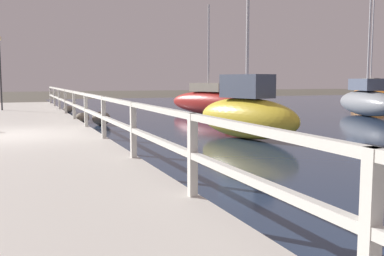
% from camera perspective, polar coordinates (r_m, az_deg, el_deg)
% --- Properties ---
extents(ground_plane, '(120.00, 120.00, 0.00)m').
position_cam_1_polar(ground_plane, '(12.50, -22.25, -2.44)').
color(ground_plane, '#4C473D').
extents(dock_walkway, '(4.58, 36.00, 0.35)m').
position_cam_1_polar(dock_walkway, '(12.47, -22.28, -1.66)').
color(dock_walkway, beige).
rests_on(dock_walkway, ground).
extents(railing, '(0.10, 32.50, 1.02)m').
position_cam_1_polar(railing, '(12.55, -12.38, 2.69)').
color(railing, silver).
rests_on(railing, dock_walkway).
extents(boulder_mid_strip, '(0.52, 0.47, 0.39)m').
position_cam_1_polar(boulder_mid_strip, '(25.03, -15.44, 2.32)').
color(boulder_mid_strip, gray).
rests_on(boulder_mid_strip, ground).
extents(boulder_far_strip, '(0.55, 0.50, 0.42)m').
position_cam_1_polar(boulder_far_strip, '(19.14, -13.73, 1.30)').
color(boulder_far_strip, gray).
rests_on(boulder_far_strip, ground).
extents(boulder_upstream, '(0.71, 0.64, 0.54)m').
position_cam_1_polar(boulder_upstream, '(17.90, -11.46, 1.22)').
color(boulder_upstream, slate).
rests_on(boulder_upstream, ground).
extents(dock_lamp, '(0.24, 0.24, 3.44)m').
position_cam_1_polar(dock_lamp, '(22.85, -23.21, 8.11)').
color(dock_lamp, '#2D2D33').
rests_on(dock_lamp, dock_walkway).
extents(sailboat_red, '(2.79, 5.68, 5.52)m').
position_cam_1_polar(sailboat_red, '(23.05, 2.10, 3.43)').
color(sailboat_red, red).
rests_on(sailboat_red, water_surface).
extents(sailboat_gray, '(3.05, 5.63, 6.14)m').
position_cam_1_polar(sailboat_gray, '(23.65, 21.30, 3.24)').
color(sailboat_gray, gray).
rests_on(sailboat_gray, water_surface).
extents(sailboat_yellow, '(2.26, 4.13, 5.20)m').
position_cam_1_polar(sailboat_yellow, '(13.57, 6.95, 1.85)').
color(sailboat_yellow, gold).
rests_on(sailboat_yellow, water_surface).
extents(sailboat_orange, '(1.72, 3.17, 7.78)m').
position_cam_1_polar(sailboat_orange, '(34.32, 21.68, 4.04)').
color(sailboat_orange, orange).
rests_on(sailboat_orange, water_surface).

